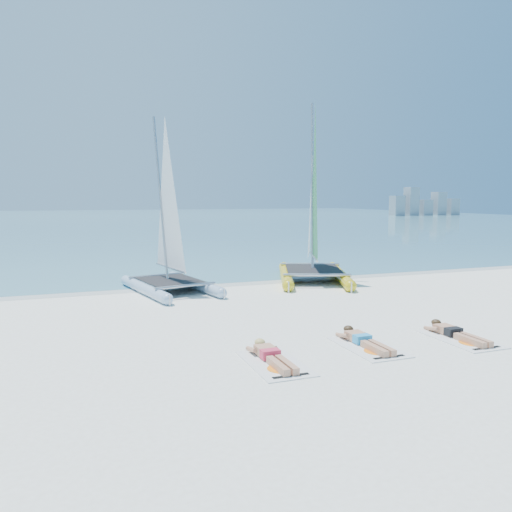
{
  "coord_description": "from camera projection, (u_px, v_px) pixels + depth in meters",
  "views": [
    {
      "loc": [
        -5.73,
        -12.02,
        3.17
      ],
      "look_at": [
        -0.85,
        1.2,
        1.51
      ],
      "focal_mm": 35.0,
      "sensor_mm": 36.0,
      "label": 1
    }
  ],
  "objects": [
    {
      "name": "wet_sand_strip",
      "position": [
        238.0,
        283.0,
        18.66
      ],
      "size": [
        140.0,
        1.4,
        0.01
      ],
      "primitive_type": "cube",
      "color": "beige",
      "rests_on": "ground"
    },
    {
      "name": "towel_b",
      "position": [
        368.0,
        347.0,
        10.59
      ],
      "size": [
        1.0,
        1.85,
        0.02
      ],
      "primitive_type": "cube",
      "color": "silver",
      "rests_on": "ground"
    },
    {
      "name": "sunbather_c",
      "position": [
        455.0,
        332.0,
        11.34
      ],
      "size": [
        0.37,
        1.73,
        0.26
      ],
      "color": "tan",
      "rests_on": "towel_c"
    },
    {
      "name": "towel_c",
      "position": [
        460.0,
        339.0,
        11.18
      ],
      "size": [
        1.0,
        1.85,
        0.02
      ],
      "primitive_type": "cube",
      "color": "silver",
      "rests_on": "ground"
    },
    {
      "name": "ground",
      "position": [
        301.0,
        315.0,
        13.54
      ],
      "size": [
        140.0,
        140.0,
        0.0
      ],
      "primitive_type": "plane",
      "color": "white",
      "rests_on": "ground"
    },
    {
      "name": "catamaran_yellow",
      "position": [
        313.0,
        221.0,
        19.4
      ],
      "size": [
        4.24,
        5.78,
        7.13
      ],
      "rotation": [
        0.0,
        0.0,
        -0.38
      ],
      "color": "yellow",
      "rests_on": "ground"
    },
    {
      "name": "sunbather_a",
      "position": [
        271.0,
        355.0,
        9.71
      ],
      "size": [
        0.37,
        1.73,
        0.26
      ],
      "color": "tan",
      "rests_on": "towel_a"
    },
    {
      "name": "catamaran_blue",
      "position": [
        168.0,
        237.0,
        16.79
      ],
      "size": [
        3.02,
        4.86,
        6.17
      ],
      "rotation": [
        0.0,
        0.0,
        0.2
      ],
      "color": "#AAC4E0",
      "rests_on": "ground"
    },
    {
      "name": "sunbather_b",
      "position": [
        363.0,
        340.0,
        10.76
      ],
      "size": [
        0.37,
        1.73,
        0.26
      ],
      "color": "tan",
      "rests_on": "towel_b"
    },
    {
      "name": "distant_skyline",
      "position": [
        424.0,
        204.0,
        89.53
      ],
      "size": [
        14.0,
        2.0,
        5.0
      ],
      "color": "#959BA4",
      "rests_on": "ground"
    },
    {
      "name": "sea",
      "position": [
        114.0,
        220.0,
        72.25
      ],
      "size": [
        140.0,
        115.0,
        0.01
      ],
      "primitive_type": "cube",
      "color": "#72BCBE",
      "rests_on": "ground"
    },
    {
      "name": "towel_a",
      "position": [
        275.0,
        363.0,
        9.55
      ],
      "size": [
        1.0,
        1.85,
        0.02
      ],
      "primitive_type": "cube",
      "color": "silver",
      "rests_on": "ground"
    }
  ]
}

